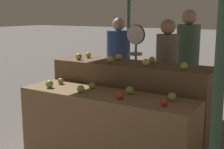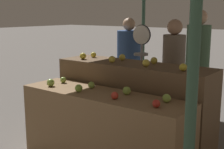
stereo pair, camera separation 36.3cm
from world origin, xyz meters
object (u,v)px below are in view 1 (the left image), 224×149
(person_customer_left, at_px, (187,57))
(person_customer_right, at_px, (118,59))
(person_vendor_at_scale, at_px, (167,67))
(produce_scale, at_px, (135,55))

(person_customer_left, bearing_deg, person_customer_right, 33.98)
(person_customer_left, height_order, person_customer_right, person_customer_left)
(person_vendor_at_scale, bearing_deg, person_customer_right, -45.12)
(produce_scale, xyz_separation_m, person_customer_right, (-0.67, 0.68, -0.20))
(produce_scale, height_order, person_vendor_at_scale, person_vendor_at_scale)
(person_vendor_at_scale, bearing_deg, person_customer_left, -122.46)
(produce_scale, xyz_separation_m, person_vendor_at_scale, (0.37, 0.26, -0.18))
(produce_scale, relative_size, person_vendor_at_scale, 0.95)
(person_vendor_at_scale, distance_m, person_customer_right, 1.13)
(person_vendor_at_scale, distance_m, person_customer_left, 0.62)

